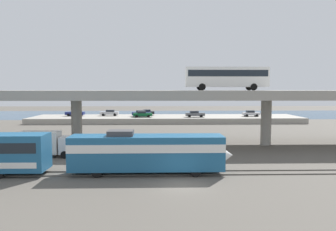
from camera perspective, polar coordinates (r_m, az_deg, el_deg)
The scene contains 16 objects.
ground_plane at distance 28.27m, azimuth 2.37°, elevation -12.01°, with size 260.00×260.00×0.00m, color #565149.
rail_strip_near at distance 31.36m, azimuth 1.95°, elevation -10.22°, with size 110.00×0.12×0.12m, color #59544C.
rail_strip_far at distance 32.84m, azimuth 1.79°, elevation -9.54°, with size 110.00×0.12×0.12m, color #59544C.
train_locomotive at distance 31.58m, azimuth -2.35°, elevation -6.15°, with size 15.47×3.04×4.18m.
highway_overpass at distance 47.07m, azimuth 0.72°, elevation 3.37°, with size 96.00×11.00×7.88m.
transit_bus_on_overpass at distance 49.43m, azimuth 10.04°, elevation 6.68°, with size 12.00×2.68×3.40m.
service_truck_west at distance 42.01m, azimuth -20.14°, elevation -4.51°, with size 6.80×2.46×3.04m.
pier_parking_lot at distance 82.38m, azimuth -0.27°, elevation -0.59°, with size 65.79×13.65×1.32m, color #9E998E.
parked_car_0 at distance 79.64m, azimuth -4.41°, elevation 0.26°, with size 4.57×1.98×1.50m.
parked_car_1 at distance 82.50m, azimuth -4.65°, elevation 0.41°, with size 4.58×2.00×1.50m.
parked_car_2 at distance 85.49m, azimuth -3.77°, elevation 0.56°, with size 4.26×1.91×1.50m.
parked_car_3 at distance 84.12m, azimuth 14.12°, elevation 0.36°, with size 4.10×1.90×1.50m.
parked_car_4 at distance 85.18m, azimuth -10.06°, elevation 0.48°, with size 4.66×1.91×1.50m.
parked_car_5 at distance 86.45m, azimuth -15.75°, elevation 0.44°, with size 4.64×1.98×1.50m.
parked_car_6 at distance 80.01m, azimuth 4.67°, elevation 0.28°, with size 4.61×1.86×1.50m.
harbor_water at distance 105.35m, azimuth -0.56°, elevation 0.18°, with size 140.00×36.00×0.01m, color navy.
Camera 1 is at (-1.89, -27.02, 8.06)m, focal length 35.28 mm.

